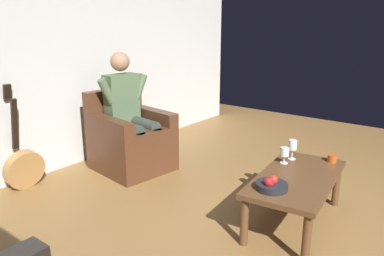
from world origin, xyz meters
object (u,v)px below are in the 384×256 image
Objects in this scene: guitar at (24,166)px; wine_glass_near at (285,153)px; wine_glass_far at (293,146)px; person_seated at (129,109)px; fruit_bowl at (272,185)px; candle_jar at (332,158)px; coffee_table at (296,183)px; armchair at (130,141)px.

wine_glass_near is (-1.18, 2.18, 0.28)m from guitar.
guitar is 2.57m from wine_glass_far.
person_seated reaches higher than wine_glass_far.
candle_jar is at bearing 168.85° from fruit_bowl.
fruit_bowl reaches higher than coffee_table.
guitar is at bearing -61.61° from wine_glass_near.
fruit_bowl is (0.55, 0.15, -0.06)m from wine_glass_near.
wine_glass_far is (-0.30, 1.75, 0.22)m from armchair.
fruit_bowl reaches higher than candle_jar.
candle_jar is at bearing 166.36° from coffee_table.
wine_glass_far reaches higher than coffee_table.
candle_jar reaches higher than coffee_table.
guitar is 4.45× the size of fruit_bowl.
person_seated reaches higher than wine_glass_near.
coffee_table is 14.85× the size of candle_jar.
guitar is at bearing -59.11° from wine_glass_far.
armchair is 0.84× the size of guitar.
guitar is at bearing -15.69° from armchair.
armchair is at bearing -90.00° from person_seated.
wine_glass_near is 0.43m from candle_jar.
guitar is 5.81× the size of wine_glass_far.
candle_jar is at bearing 120.34° from guitar.
person_seated reaches higher than candle_jar.
wine_glass_near reaches higher than fruit_bowl.
armchair reaches higher than coffee_table.
person_seated is at bearing 156.10° from guitar.
armchair is 1.10m from guitar.
wine_glass_near is at bearing -5.72° from wine_glass_far.
wine_glass_far is at bearing -150.51° from coffee_table.
person_seated is 7.24× the size of wine_glass_far.
guitar is at bearing -75.04° from fruit_bowl.
armchair is 1.79m from wine_glass_far.
coffee_table is 0.42m from wine_glass_far.
guitar reaches higher than coffee_table.
fruit_bowl is 2.97× the size of candle_jar.
wine_glass_near is at bearing 103.46° from armchair.
coffee_table is 0.32m from wine_glass_near.
candle_jar is at bearing 116.18° from wine_glass_far.
wine_glass_far is at bearing -168.51° from fruit_bowl.
guitar is (0.98, -2.38, -0.13)m from coffee_table.
wine_glass_near reaches higher than coffee_table.
armchair is 0.36m from person_seated.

